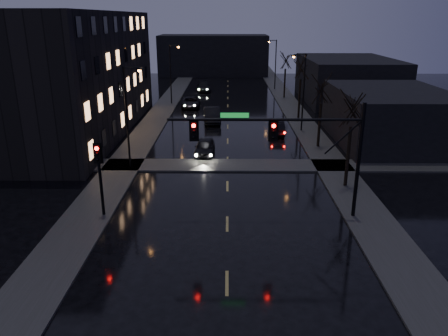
{
  "coord_description": "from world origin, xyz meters",
  "views": [
    {
      "loc": [
        0.02,
        -15.04,
        11.45
      ],
      "look_at": [
        -0.19,
        8.77,
        3.2
      ],
      "focal_mm": 35.0,
      "sensor_mm": 36.0,
      "label": 1
    }
  ],
  "objects_px": {
    "oncoming_car_b": "(212,115)",
    "oncoming_car_a": "(205,147)",
    "oncoming_car_c": "(191,102)",
    "oncoming_car_d": "(204,87)",
    "lead_car": "(276,127)"
  },
  "relations": [
    {
      "from": "oncoming_car_b",
      "to": "oncoming_car_d",
      "type": "bearing_deg",
      "value": 90.77
    },
    {
      "from": "oncoming_car_a",
      "to": "oncoming_car_d",
      "type": "height_order",
      "value": "oncoming_car_d"
    },
    {
      "from": "lead_car",
      "to": "oncoming_car_b",
      "type": "bearing_deg",
      "value": -35.83
    },
    {
      "from": "oncoming_car_b",
      "to": "lead_car",
      "type": "relative_size",
      "value": 1.19
    },
    {
      "from": "oncoming_car_c",
      "to": "oncoming_car_d",
      "type": "relative_size",
      "value": 1.0
    },
    {
      "from": "oncoming_car_b",
      "to": "lead_car",
      "type": "distance_m",
      "value": 8.61
    },
    {
      "from": "oncoming_car_b",
      "to": "oncoming_car_a",
      "type": "bearing_deg",
      "value": -95.66
    },
    {
      "from": "oncoming_car_d",
      "to": "lead_car",
      "type": "xyz_separation_m",
      "value": [
        8.96,
        -27.57,
        -0.02
      ]
    },
    {
      "from": "oncoming_car_a",
      "to": "oncoming_car_b",
      "type": "xyz_separation_m",
      "value": [
        0.2,
        12.49,
        0.15
      ]
    },
    {
      "from": "oncoming_car_b",
      "to": "lead_car",
      "type": "height_order",
      "value": "oncoming_car_b"
    },
    {
      "from": "oncoming_car_a",
      "to": "oncoming_car_d",
      "type": "distance_m",
      "value": 34.84
    },
    {
      "from": "oncoming_car_b",
      "to": "oncoming_car_d",
      "type": "distance_m",
      "value": 22.4
    },
    {
      "from": "oncoming_car_d",
      "to": "oncoming_car_a",
      "type": "bearing_deg",
      "value": -93.32
    },
    {
      "from": "oncoming_car_c",
      "to": "oncoming_car_d",
      "type": "bearing_deg",
      "value": 85.25
    },
    {
      "from": "oncoming_car_b",
      "to": "lead_car",
      "type": "bearing_deg",
      "value": -42.54
    }
  ]
}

